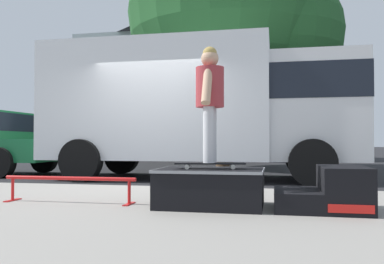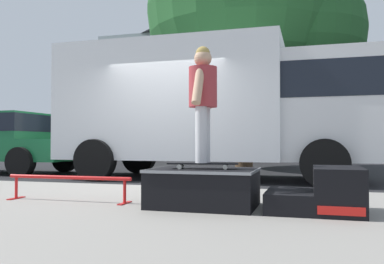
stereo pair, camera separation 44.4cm
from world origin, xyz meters
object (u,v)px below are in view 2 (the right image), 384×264
Objects in this scene: skate_box at (204,186)px; skateboard at (203,164)px; box_truck at (215,104)px; street_tree_main at (255,17)px; grind_rail at (68,182)px; skater_kid at (203,94)px; kicker_ramp at (323,193)px.

skateboard is (-0.01, -0.01, 0.25)m from skate_box.
street_tree_main is (0.40, 4.03, 3.17)m from box_truck.
skater_kid is (1.69, 0.03, 1.01)m from grind_rail.
kicker_ramp is at bearing 0.49° from skater_kid.
skateboard is 0.62× the size of skater_kid.
kicker_ramp is at bearing -64.65° from box_truck.
skate_box is 9.77m from street_tree_main.
kicker_ramp is 0.57× the size of grind_rail.
skateboard is at bearing -86.56° from street_tree_main.
skateboard is 9.67m from street_tree_main.
skate_box is 4.90m from box_truck.
kicker_ramp is 0.14× the size of box_truck.
box_truck is 5.14m from street_tree_main.
grind_rail is at bearing -97.64° from street_tree_main.
grind_rail is 9.85m from street_tree_main.
box_truck is (0.76, 4.65, 1.34)m from grind_rail.
box_truck is (-0.92, 4.63, 1.10)m from skateboard.
box_truck reaches higher than kicker_ramp.
skateboard is at bearing 0.88° from grind_rail.
grind_rail is 2.07× the size of skateboard.
grind_rail is 1.28× the size of skater_kid.
skate_box is at bearing 62.06° from skater_kid.
grind_rail is 0.20× the size of street_tree_main.
grind_rail is at bearing -179.29° from kicker_ramp.
skater_kid is 0.16× the size of street_tree_main.
skater_kid is at bearing -117.94° from skate_box.
street_tree_main is (-1.78, 8.65, 4.56)m from kicker_ramp.
skateboard is at bearing -117.94° from skate_box.
box_truck reaches higher than grind_rail.
skater_kid is at bearing 0.88° from grind_rail.
skate_box is at bearing 179.98° from kicker_ramp.
skate_box is at bearing 1.25° from grind_rail.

